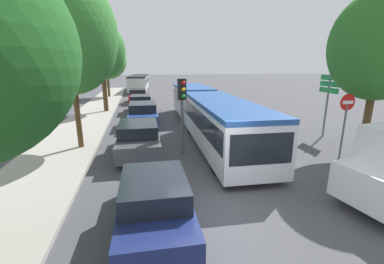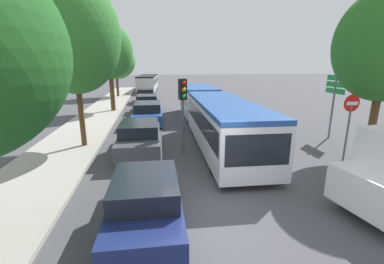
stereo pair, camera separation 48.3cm
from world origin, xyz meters
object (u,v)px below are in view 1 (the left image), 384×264
at_px(queued_car_red, 138,96).
at_px(direction_sign_post, 328,91).
at_px(queued_car_navy, 155,202).
at_px(queued_car_graphite, 139,138).
at_px(queued_car_black, 141,104).
at_px(traffic_light, 182,100).
at_px(tree_left_distant, 106,61).
at_px(city_bus_rear, 139,82).
at_px(no_entry_sign, 345,116).
at_px(articulated_bus, 206,110).
at_px(tree_left_far, 101,51).
at_px(queued_car_blue, 143,114).
at_px(tree_right_near, 380,49).
at_px(tree_left_mid, 68,38).

height_order(queued_car_red, direction_sign_post, direction_sign_post).
xyz_separation_m(queued_car_navy, queued_car_graphite, (-0.35, 5.67, 0.05)).
relative_size(queued_car_black, traffic_light, 1.25).
xyz_separation_m(queued_car_black, direction_sign_post, (10.09, -9.93, 1.83)).
height_order(traffic_light, tree_left_distant, tree_left_distant).
xyz_separation_m(city_bus_rear, queued_car_navy, (0.11, -35.06, -0.67)).
height_order(city_bus_rear, tree_left_distant, tree_left_distant).
height_order(city_bus_rear, queued_car_red, city_bus_rear).
bearing_deg(direction_sign_post, no_entry_sign, 61.70).
bearing_deg(articulated_bus, queued_car_navy, -20.15).
relative_size(queued_car_graphite, tree_left_far, 0.59).
distance_m(queued_car_blue, queued_car_black, 5.00).
height_order(tree_left_distant, tree_right_near, tree_right_near).
distance_m(queued_car_blue, queued_car_red, 10.85).
distance_m(tree_left_distant, tree_right_near, 27.49).
distance_m(city_bus_rear, queued_car_red, 12.71).
bearing_deg(queued_car_graphite, queued_car_navy, -175.11).
distance_m(queued_car_graphite, queued_car_black, 10.86).
bearing_deg(tree_left_distant, queued_car_navy, -82.05).
relative_size(no_entry_sign, tree_right_near, 0.40).
height_order(direction_sign_post, tree_left_far, tree_left_far).
bearing_deg(queued_car_navy, queued_car_red, 2.22).
bearing_deg(queued_car_graphite, queued_car_red, 1.31).
xyz_separation_m(queued_car_red, no_entry_sign, (8.59, -19.05, 1.13)).
distance_m(city_bus_rear, queued_car_blue, 23.55).
relative_size(city_bus_rear, tree_left_mid, 1.43).
height_order(queued_car_blue, traffic_light, traffic_light).
height_order(queued_car_navy, queued_car_red, queued_car_red).
bearing_deg(queued_car_navy, city_bus_rear, 1.55).
relative_size(city_bus_rear, tree_left_far, 1.53).
bearing_deg(city_bus_rear, queued_car_navy, -175.24).
bearing_deg(direction_sign_post, tree_left_distant, -57.12).
bearing_deg(queued_car_graphite, city_bus_rear, 0.91).
relative_size(queued_car_blue, queued_car_red, 1.04).
height_order(articulated_bus, tree_left_distant, tree_left_distant).
relative_size(queued_car_blue, no_entry_sign, 1.57).
bearing_deg(tree_left_distant, queued_car_blue, -76.63).
bearing_deg(queued_car_graphite, tree_left_distant, 10.45).
relative_size(articulated_bus, tree_right_near, 2.27).
height_order(articulated_bus, queued_car_graphite, articulated_bus).
relative_size(queued_car_blue, tree_left_mid, 0.57).
xyz_separation_m(articulated_bus, no_entry_sign, (4.55, -5.72, 0.52)).
relative_size(queued_car_graphite, queued_car_blue, 0.97).
bearing_deg(tree_left_mid, queued_car_black, 72.24).
distance_m(queued_car_black, traffic_light, 11.54).
bearing_deg(queued_car_black, city_bus_rear, 1.37).
bearing_deg(queued_car_graphite, no_entry_sign, -103.96).
relative_size(queued_car_graphite, direction_sign_post, 1.20).
xyz_separation_m(city_bus_rear, tree_left_mid, (-3.05, -28.08, 3.74)).
height_order(city_bus_rear, traffic_light, traffic_light).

